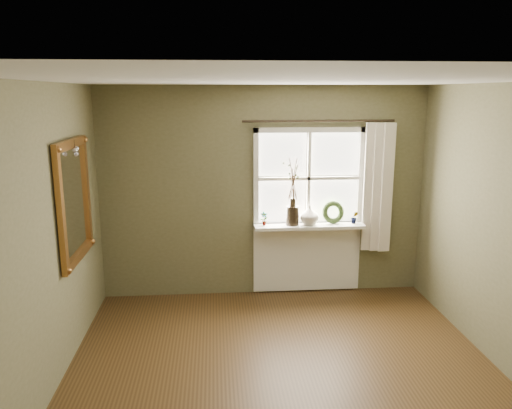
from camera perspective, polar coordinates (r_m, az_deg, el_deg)
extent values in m
plane|color=#402B14|center=(4.55, 3.85, -20.81)|extent=(4.50, 4.50, 0.00)
plane|color=silver|center=(3.80, 4.44, 14.01)|extent=(4.50, 4.50, 0.00)
cube|color=brown|center=(6.20, 0.86, 1.42)|extent=(4.00, 0.10, 2.60)
cube|color=brown|center=(4.20, -24.86, -5.28)|extent=(0.10, 4.50, 2.60)
cube|color=white|center=(6.29, 5.92, -2.31)|extent=(1.36, 0.06, 0.06)
cube|color=white|center=(6.10, 6.17, 8.47)|extent=(1.36, 0.06, 0.06)
cube|color=white|center=(6.08, 0.00, 2.92)|extent=(0.06, 0.06, 1.24)
cube|color=white|center=(6.32, 11.85, 3.03)|extent=(0.06, 0.06, 1.24)
cube|color=white|center=(6.17, 6.04, 2.99)|extent=(1.24, 0.05, 0.04)
cube|color=white|center=(6.17, 6.04, 2.99)|extent=(0.04, 0.05, 1.12)
cube|color=white|center=(6.10, 3.04, 5.74)|extent=(0.59, 0.01, 0.53)
cube|color=white|center=(6.22, 9.02, 5.73)|extent=(0.59, 0.01, 0.53)
cube|color=white|center=(6.19, 2.98, 0.31)|extent=(0.59, 0.01, 0.53)
cube|color=white|center=(6.31, 8.84, 0.41)|extent=(0.59, 0.01, 0.53)
cube|color=white|center=(6.19, 6.09, -2.46)|extent=(1.36, 0.26, 0.04)
cube|color=white|center=(6.42, 5.81, -6.00)|extent=(1.36, 0.04, 0.88)
cylinder|color=black|center=(6.12, 4.19, -1.27)|extent=(0.18, 0.18, 0.24)
imported|color=silver|center=(6.16, 6.13, -1.20)|extent=(0.29, 0.29, 0.24)
torus|color=#293C1A|center=(6.26, 8.79, -1.15)|extent=(0.30, 0.17, 0.29)
imported|color=#293C1A|center=(6.09, 0.93, -1.63)|extent=(0.10, 0.08, 0.17)
imported|color=#293C1A|center=(6.30, 11.19, -1.45)|extent=(0.10, 0.08, 0.16)
cube|color=silver|center=(6.31, 13.69, 1.86)|extent=(0.36, 0.12, 1.59)
cylinder|color=black|center=(6.06, 7.23, 9.46)|extent=(1.84, 0.03, 0.03)
cube|color=white|center=(5.15, -20.12, 0.39)|extent=(0.02, 0.83, 1.02)
cube|color=#935E2B|center=(5.06, -20.48, 6.51)|extent=(0.05, 1.00, 0.09)
cube|color=#935E2B|center=(5.28, -19.56, -5.47)|extent=(0.05, 1.00, 0.09)
cube|color=#935E2B|center=(4.71, -21.42, -0.78)|extent=(0.05, 0.09, 1.02)
cube|color=#935E2B|center=(5.58, -18.82, 1.38)|extent=(0.05, 0.09, 1.02)
sphere|color=silver|center=(5.03, -19.97, 5.85)|extent=(0.04, 0.04, 0.04)
sphere|color=silver|center=(5.06, -19.85, 5.45)|extent=(0.04, 0.04, 0.04)
sphere|color=silver|center=(5.08, -19.81, 6.05)|extent=(0.04, 0.04, 0.04)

